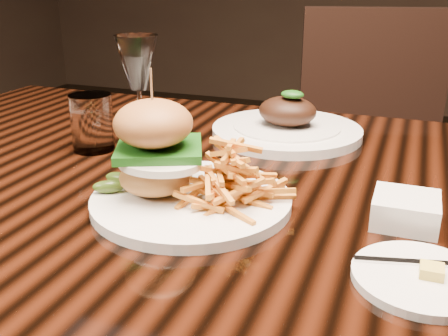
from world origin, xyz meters
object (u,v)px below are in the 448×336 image
(dining_table, at_px, (248,220))
(chair_far, at_px, (372,146))
(burger_plate, at_px, (189,170))
(far_dish, at_px, (287,127))
(wine_glass, at_px, (138,67))

(dining_table, bearing_deg, chair_far, 81.96)
(dining_table, height_order, burger_plate, burger_plate)
(dining_table, xyz_separation_m, burger_plate, (-0.05, -0.13, 0.13))
(far_dish, bearing_deg, burger_plate, -97.33)
(wine_glass, bearing_deg, burger_plate, -46.91)
(dining_table, bearing_deg, far_dish, 89.66)
(burger_plate, bearing_deg, wine_glass, 121.49)
(chair_far, bearing_deg, burger_plate, -113.78)
(wine_glass, distance_m, far_dish, 0.32)
(burger_plate, bearing_deg, chair_far, 68.84)
(dining_table, bearing_deg, burger_plate, -109.54)
(burger_plate, xyz_separation_m, wine_glass, (-0.18, 0.20, 0.10))
(far_dish, bearing_deg, wine_glass, -143.95)
(dining_table, xyz_separation_m, chair_far, (0.13, 0.89, -0.13))
(dining_table, relative_size, burger_plate, 5.70)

